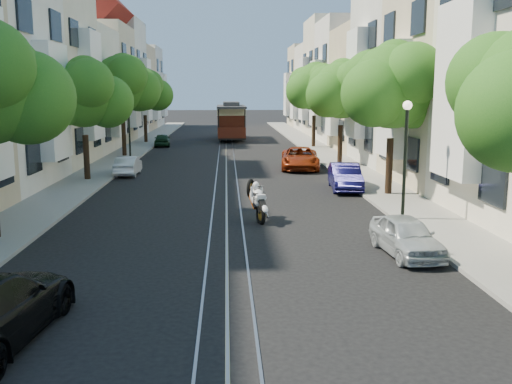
{
  "coord_description": "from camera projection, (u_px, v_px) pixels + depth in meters",
  "views": [
    {
      "loc": [
        0.01,
        -15.65,
        4.6
      ],
      "look_at": [
        0.94,
        2.19,
        1.44
      ],
      "focal_mm": 40.0,
      "sensor_mm": 36.0,
      "label": 1
    }
  ],
  "objects": [
    {
      "name": "tree_w_c",
      "position": [
        123.0,
        84.0,
        39.49
      ],
      "size": [
        5.13,
        4.28,
        7.09
      ],
      "color": "black",
      "rests_on": "ground"
    },
    {
      "name": "townhouses_west",
      "position": [
        65.0,
        85.0,
        42.14
      ],
      "size": [
        7.75,
        72.0,
        11.76
      ],
      "color": "silver",
      "rests_on": "ground"
    },
    {
      "name": "parked_car_e_near",
      "position": [
        406.0,
        236.0,
        16.16
      ],
      "size": [
        1.59,
        3.37,
        1.11
      ],
      "primitive_type": "imported",
      "rotation": [
        0.0,
        0.0,
        0.08
      ],
      "color": "#AFB7BB",
      "rests_on": "ground"
    },
    {
      "name": "rail_slot",
      "position": [
        226.0,
        152.0,
        43.72
      ],
      "size": [
        0.06,
        80.0,
        0.02
      ],
      "primitive_type": "cube",
      "color": "gray",
      "rests_on": "ground"
    },
    {
      "name": "cable_car",
      "position": [
        231.0,
        119.0,
        54.5
      ],
      "size": [
        2.73,
        8.57,
        3.29
      ],
      "rotation": [
        0.0,
        0.0,
        0.01
      ],
      "color": "black",
      "rests_on": "ground"
    },
    {
      "name": "lane_line",
      "position": [
        226.0,
        152.0,
        43.72
      ],
      "size": [
        0.08,
        80.0,
        0.01
      ],
      "primitive_type": "cube",
      "color": "tan",
      "rests_on": "ground"
    },
    {
      "name": "parked_car_e_far",
      "position": [
        300.0,
        158.0,
        34.0
      ],
      "size": [
        2.65,
        4.92,
        1.31
      ],
      "primitive_type": "imported",
      "rotation": [
        0.0,
        0.0,
        -0.1
      ],
      "color": "maroon",
      "rests_on": "ground"
    },
    {
      "name": "parked_car_e_mid",
      "position": [
        345.0,
        177.0,
        26.85
      ],
      "size": [
        1.64,
        3.89,
        1.25
      ],
      "primitive_type": "imported",
      "rotation": [
        0.0,
        0.0,
        -0.09
      ],
      "color": "#0D0C3F",
      "rests_on": "ground"
    },
    {
      "name": "tree_e_c",
      "position": [
        342.0,
        91.0,
        35.4
      ],
      "size": [
        4.84,
        3.99,
        6.52
      ],
      "color": "black",
      "rests_on": "ground"
    },
    {
      "name": "parked_car_w_mid",
      "position": [
        128.0,
        166.0,
        31.64
      ],
      "size": [
        1.15,
        3.23,
        1.06
      ],
      "primitive_type": "imported",
      "rotation": [
        0.0,
        0.0,
        3.15
      ],
      "color": "white",
      "rests_on": "ground"
    },
    {
      "name": "townhouses_east",
      "position": [
        382.0,
        83.0,
        43.34
      ],
      "size": [
        7.75,
        72.0,
        12.0
      ],
      "color": "beige",
      "rests_on": "ground"
    },
    {
      "name": "tree_w_d",
      "position": [
        145.0,
        91.0,
        50.39
      ],
      "size": [
        4.84,
        3.99,
        6.52
      ],
      "color": "black",
      "rests_on": "ground"
    },
    {
      "name": "sportbike_rider",
      "position": [
        257.0,
        199.0,
        20.32
      ],
      "size": [
        0.71,
        1.8,
        1.51
      ],
      "rotation": [
        0.0,
        0.0,
        0.29
      ],
      "color": "black",
      "rests_on": "ground"
    },
    {
      "name": "tree_w_b",
      "position": [
        84.0,
        95.0,
        28.8
      ],
      "size": [
        4.72,
        3.87,
        6.27
      ],
      "color": "black",
      "rests_on": "ground"
    },
    {
      "name": "parked_car_w_far",
      "position": [
        162.0,
        140.0,
        48.05
      ],
      "size": [
        1.55,
        3.3,
        1.09
      ],
      "primitive_type": "imported",
      "rotation": [
        0.0,
        0.0,
        3.22
      ],
      "color": "black",
      "rests_on": "ground"
    },
    {
      "name": "lamp_east",
      "position": [
        406.0,
        142.0,
        19.95
      ],
      "size": [
        0.32,
        0.32,
        4.16
      ],
      "color": "black",
      "rests_on": "ground"
    },
    {
      "name": "tree_e_b",
      "position": [
        394.0,
        88.0,
        24.56
      ],
      "size": [
        4.93,
        4.08,
        6.68
      ],
      "color": "black",
      "rests_on": "ground"
    },
    {
      "name": "sidewalk_east",
      "position": [
        320.0,
        151.0,
        44.08
      ],
      "size": [
        2.5,
        80.0,
        0.12
      ],
      "primitive_type": "cube",
      "color": "gray",
      "rests_on": "ground"
    },
    {
      "name": "rail_right",
      "position": [
        233.0,
        152.0,
        43.75
      ],
      "size": [
        0.06,
        80.0,
        0.02
      ],
      "primitive_type": "cube",
      "color": "gray",
      "rests_on": "ground"
    },
    {
      "name": "sidewalk_west",
      "position": [
        131.0,
        152.0,
        43.34
      ],
      "size": [
        2.5,
        80.0,
        0.12
      ],
      "primitive_type": "cube",
      "color": "gray",
      "rests_on": "ground"
    },
    {
      "name": "tree_e_d",
      "position": [
        315.0,
        88.0,
        46.17
      ],
      "size": [
        5.01,
        4.16,
        6.85
      ],
      "color": "black",
      "rests_on": "ground"
    },
    {
      "name": "rail_left",
      "position": [
        219.0,
        152.0,
        43.69
      ],
      "size": [
        0.06,
        80.0,
        0.02
      ],
      "primitive_type": "cube",
      "color": "gray",
      "rests_on": "ground"
    },
    {
      "name": "ground",
      "position": [
        226.0,
        152.0,
        43.72
      ],
      "size": [
        200.0,
        200.0,
        0.0
      ],
      "primitive_type": "plane",
      "color": "black",
      "rests_on": "ground"
    },
    {
      "name": "lamp_west",
      "position": [
        129.0,
        119.0,
        37.0
      ],
      "size": [
        0.32,
        0.32,
        4.16
      ],
      "color": "black",
      "rests_on": "ground"
    }
  ]
}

